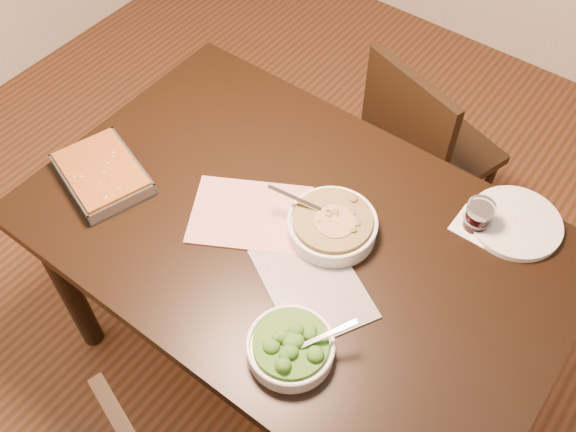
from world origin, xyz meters
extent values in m
plane|color=#432713|center=(0.00, 0.00, 0.00)|extent=(4.00, 4.00, 0.00)
cube|color=black|center=(0.00, 0.00, 0.73)|extent=(1.40, 0.90, 0.04)
cube|color=black|center=(0.00, 0.00, 0.66)|extent=(1.26, 0.76, 0.08)
cylinder|color=black|center=(-0.62, -0.37, 0.35)|extent=(0.07, 0.07, 0.71)
cylinder|color=black|center=(-0.62, 0.37, 0.35)|extent=(0.07, 0.07, 0.71)
cylinder|color=black|center=(0.62, 0.37, 0.35)|extent=(0.07, 0.07, 0.71)
cube|color=#9E2D42|center=(-0.13, -0.03, 0.75)|extent=(0.38, 0.35, 0.01)
cube|color=#2A2A32|center=(0.13, -0.11, 0.75)|extent=(0.37, 0.34, 0.01)
cube|color=white|center=(0.36, 0.29, 0.75)|extent=(0.10, 0.10, 0.00)
cylinder|color=silver|center=(0.08, 0.05, 0.77)|extent=(0.23, 0.23, 0.04)
torus|color=silver|center=(0.08, 0.05, 0.80)|extent=(0.23, 0.23, 0.01)
cylinder|color=#32200D|center=(0.08, 0.05, 0.80)|extent=(0.20, 0.20, 0.02)
cube|color=silver|center=(0.01, 0.03, 0.82)|extent=(0.14, 0.06, 0.05)
cylinder|color=maroon|center=(0.09, 0.05, 0.81)|extent=(0.10, 0.10, 0.00)
cylinder|color=silver|center=(0.19, -0.28, 0.77)|extent=(0.20, 0.20, 0.04)
torus|color=silver|center=(0.19, -0.28, 0.79)|extent=(0.20, 0.20, 0.01)
cylinder|color=#175313|center=(0.19, -0.28, 0.79)|extent=(0.17, 0.17, 0.02)
cube|color=silver|center=(0.23, -0.23, 0.81)|extent=(0.08, 0.11, 0.04)
cube|color=silver|center=(-0.53, -0.18, 0.75)|extent=(0.31, 0.27, 0.01)
cube|color=#5A200C|center=(-0.53, -0.18, 0.78)|extent=(0.29, 0.25, 0.04)
cube|color=silver|center=(-0.50, -0.09, 0.77)|extent=(0.25, 0.09, 0.04)
cube|color=silver|center=(-0.56, -0.27, 0.77)|extent=(0.25, 0.09, 0.04)
cube|color=silver|center=(-0.40, -0.22, 0.77)|extent=(0.07, 0.19, 0.04)
cube|color=silver|center=(-0.65, -0.14, 0.77)|extent=(0.07, 0.19, 0.04)
cylinder|color=black|center=(0.36, 0.29, 0.78)|extent=(0.06, 0.06, 0.06)
cylinder|color=silver|center=(0.36, 0.29, 0.82)|extent=(0.07, 0.07, 0.02)
cylinder|color=silver|center=(0.44, 0.36, 0.76)|extent=(0.24, 0.24, 0.02)
cube|color=black|center=(0.03, 0.80, 0.39)|extent=(0.48, 0.48, 0.04)
cylinder|color=black|center=(0.23, 0.91, 0.19)|extent=(0.03, 0.03, 0.38)
cylinder|color=black|center=(0.13, 0.59, 0.19)|extent=(0.03, 0.03, 0.38)
cylinder|color=black|center=(-0.08, 1.00, 0.19)|extent=(0.03, 0.03, 0.38)
cylinder|color=black|center=(-0.18, 0.69, 0.19)|extent=(0.03, 0.03, 0.38)
cube|color=black|center=(-0.03, 0.63, 0.61)|extent=(0.38, 0.15, 0.41)
camera|label=1|loc=(0.58, -0.80, 2.09)|focal=40.00mm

